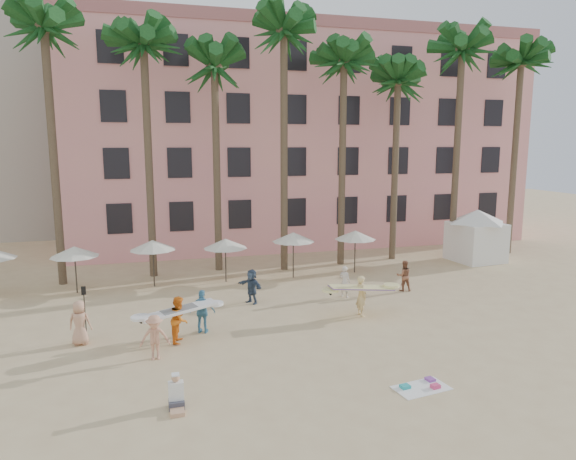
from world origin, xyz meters
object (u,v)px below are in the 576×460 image
(cabana, at_px, (477,231))
(carrier_yellow, at_px, (361,294))
(pink_hotel, at_px, (295,142))
(carrier_white, at_px, (179,318))

(cabana, xyz_separation_m, carrier_yellow, (-11.99, -8.43, -1.01))
(pink_hotel, relative_size, carrier_white, 11.00)
(carrier_yellow, bearing_deg, pink_hotel, 82.27)
(cabana, bearing_deg, carrier_white, -155.02)
(carrier_yellow, height_order, carrier_white, carrier_yellow)
(pink_hotel, height_order, carrier_white, pink_hotel)
(pink_hotel, relative_size, carrier_yellow, 11.61)
(cabana, relative_size, carrier_white, 1.55)
(pink_hotel, bearing_deg, carrier_white, -116.81)
(carrier_white, bearing_deg, cabana, 24.98)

